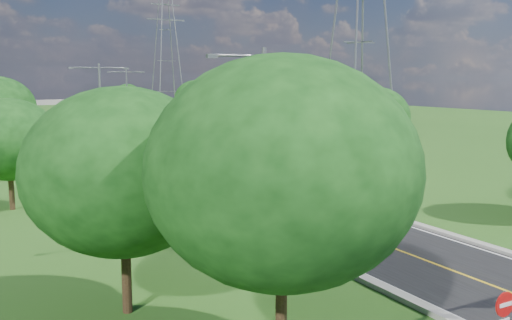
# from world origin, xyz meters

# --- Properties ---
(ground) EXTENTS (260.00, 260.00, 0.00)m
(ground) POSITION_xyz_m (0.00, 60.00, 0.00)
(ground) COLOR #255016
(ground) RESTS_ON ground
(road) EXTENTS (8.00, 150.00, 0.06)m
(road) POSITION_xyz_m (0.00, 66.00, 0.03)
(road) COLOR black
(road) RESTS_ON ground
(curb_left) EXTENTS (0.50, 150.00, 0.22)m
(curb_left) POSITION_xyz_m (-4.25, 66.00, 0.11)
(curb_left) COLOR gray
(curb_left) RESTS_ON ground
(curb_right) EXTENTS (0.50, 150.00, 0.22)m
(curb_right) POSITION_xyz_m (4.25, 66.00, 0.11)
(curb_right) COLOR gray
(curb_right) RESTS_ON ground
(do_not_enter_left) EXTENTS (0.76, 0.11, 2.50)m
(do_not_enter_left) POSITION_xyz_m (-5.60, -1.52, 1.77)
(do_not_enter_left) COLOR slate
(do_not_enter_left) RESTS_ON ground
(speed_limit_sign) EXTENTS (0.55, 0.09, 2.40)m
(speed_limit_sign) POSITION_xyz_m (5.20, 37.98, 1.60)
(speed_limit_sign) COLOR slate
(speed_limit_sign) RESTS_ON ground
(overpass) EXTENTS (30.00, 3.00, 3.20)m
(overpass) POSITION_xyz_m (0.00, 140.00, 2.41)
(overpass) COLOR gray
(overpass) RESTS_ON ground
(streetlight_near_left) EXTENTS (5.90, 0.25, 10.00)m
(streetlight_near_left) POSITION_xyz_m (-6.00, 12.00, 5.94)
(streetlight_near_left) COLOR slate
(streetlight_near_left) RESTS_ON ground
(streetlight_mid_left) EXTENTS (5.90, 0.25, 10.00)m
(streetlight_mid_left) POSITION_xyz_m (-6.00, 45.00, 5.94)
(streetlight_mid_left) COLOR slate
(streetlight_mid_left) RESTS_ON ground
(streetlight_far_right) EXTENTS (5.90, 0.25, 10.00)m
(streetlight_far_right) POSITION_xyz_m (6.00, 78.00, 5.94)
(streetlight_far_right) COLOR slate
(streetlight_far_right) RESTS_ON ground
(power_tower_near) EXTENTS (9.00, 6.40, 28.00)m
(power_tower_near) POSITION_xyz_m (22.00, 40.00, 14.01)
(power_tower_near) COLOR slate
(power_tower_near) RESTS_ON ground
(power_tower_far) EXTENTS (9.00, 6.40, 28.00)m
(power_tower_far) POSITION_xyz_m (26.00, 115.00, 14.01)
(power_tower_far) COLOR slate
(power_tower_far) RESTS_ON ground
(tree_la) EXTENTS (7.14, 7.14, 8.30)m
(tree_la) POSITION_xyz_m (-14.00, 8.00, 5.27)
(tree_la) COLOR black
(tree_la) RESTS_ON ground
(tree_lb) EXTENTS (6.30, 6.30, 7.33)m
(tree_lb) POSITION_xyz_m (-16.00, 28.00, 4.64)
(tree_lb) COLOR black
(tree_lb) RESTS_ON ground
(tree_lf) EXTENTS (7.98, 7.98, 9.28)m
(tree_lf) POSITION_xyz_m (-11.00, 2.00, 5.89)
(tree_lf) COLOR black
(tree_lf) RESTS_ON ground
(tree_rb) EXTENTS (6.72, 6.72, 7.82)m
(tree_rb) POSITION_xyz_m (16.00, 30.00, 4.95)
(tree_rb) COLOR black
(tree_rb) RESTS_ON ground
(tree_rc) EXTENTS (5.88, 5.88, 6.84)m
(tree_rc) POSITION_xyz_m (15.00, 52.00, 4.33)
(tree_rc) COLOR black
(tree_rc) RESTS_ON ground
(tree_rd) EXTENTS (7.14, 7.14, 8.30)m
(tree_rd) POSITION_xyz_m (17.00, 76.00, 5.27)
(tree_rd) COLOR black
(tree_rd) RESTS_ON ground
(tree_re) EXTENTS (5.46, 5.46, 6.35)m
(tree_re) POSITION_xyz_m (14.50, 100.00, 4.02)
(tree_re) COLOR black
(tree_re) RESTS_ON ground
(tree_rf) EXTENTS (6.30, 6.30, 7.33)m
(tree_rf) POSITION_xyz_m (18.00, 120.00, 4.64)
(tree_rf) COLOR black
(tree_rf) RESTS_ON ground
(bus_outbound) EXTENTS (4.31, 11.69, 3.18)m
(bus_outbound) POSITION_xyz_m (2.42, 38.64, 1.65)
(bus_outbound) COLOR white
(bus_outbound) RESTS_ON road
(bus_inbound) EXTENTS (3.95, 11.81, 3.23)m
(bus_inbound) POSITION_xyz_m (-3.04, 65.27, 1.67)
(bus_inbound) COLOR silver
(bus_inbound) RESTS_ON road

